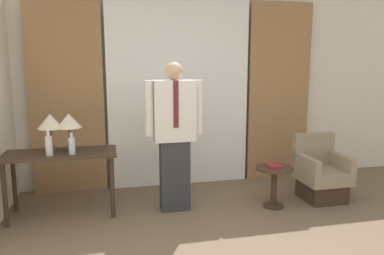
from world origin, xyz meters
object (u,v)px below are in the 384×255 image
Objects in this scene: person at (174,132)px; table_lamp_left at (50,123)px; book at (273,165)px; bottle_near_edge at (49,145)px; side_table at (274,180)px; table_lamp_right at (69,122)px; bottle_by_lamp at (72,145)px; desk at (61,162)px; armchair at (321,175)px.

table_lamp_left is at bearing 169.86° from person.
bottle_near_edge is at bearing 175.70° from book.
side_table is at bearing -9.09° from person.
table_lamp_right is 0.24× the size of person.
bottle_by_lamp is (0.04, -0.22, -0.23)m from table_lamp_right.
table_lamp_right reaches higher than side_table.
book is (2.55, -0.41, -0.55)m from table_lamp_left.
person is (1.28, -0.13, 0.31)m from desk.
bottle_by_lamp is 0.14× the size of person.
bottle_near_edge is at bearing -89.62° from table_lamp_left.
armchair reaches higher than book.
table_lamp_right is at bearing 169.53° from side_table.
table_lamp_right is 2.50m from side_table.
table_lamp_left is at bearing 174.54° from armchair.
table_lamp_left is at bearing 180.00° from table_lamp_right.
person is 3.49× the size of side_table.
side_table is (1.18, -0.19, -0.60)m from person.
desk is 1.32m from person.
desk is at bearing 176.38° from armchair.
person is at bearing -11.83° from table_lamp_right.
table_lamp_right is (0.20, 0.00, 0.00)m from table_lamp_left.
armchair is at bearing -3.62° from desk.
person is 2.12× the size of armchair.
book is (-0.71, -0.10, 0.20)m from armchair.
bottle_by_lamp reaches higher than armchair.
table_lamp_right is at bearing 47.89° from bottle_near_edge.
book is at bearing -4.79° from bottle_by_lamp.
table_lamp_left is 1.00× the size of table_lamp_right.
book is at bearing -171.86° from armchair.
armchair is at bearing 9.95° from side_table.
bottle_near_edge is 0.16× the size of person.
desk is 2.90× the size of table_lamp_right.
side_table is at bearing -5.32° from bottle_by_lamp.
armchair is at bearing -1.76° from bottle_by_lamp.
side_table is 2.39× the size of book.
table_lamp_right reaches higher than armchair.
table_lamp_left reaches higher than desk.
table_lamp_right is 3.16m from armchair.
desk is 5.91× the size of book.
person is (1.17, -0.25, -0.12)m from table_lamp_right.
armchair is at bearing -5.46° from table_lamp_left.
person is 8.35× the size of book.
table_lamp_right is 0.32m from bottle_by_lamp.
table_lamp_left is 0.52× the size of armchair.
desk is 0.27m from bottle_near_edge.
armchair is (1.88, -0.07, -0.63)m from person.
table_lamp_right is 1.21m from person.
book is (2.35, -0.41, -0.55)m from table_lamp_right.
bottle_by_lamp is at bearing 178.62° from person.
book is at bearing 100.08° from side_table.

